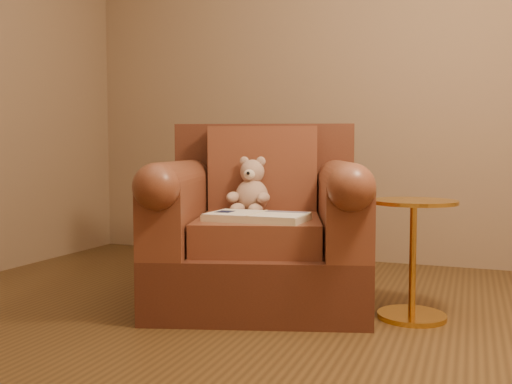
% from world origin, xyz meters
% --- Properties ---
extents(floor, '(4.00, 4.00, 0.00)m').
position_xyz_m(floor, '(0.00, 0.00, 0.00)').
color(floor, brown).
rests_on(floor, ground).
extents(armchair, '(1.30, 1.27, 0.95)m').
position_xyz_m(armchair, '(-0.15, 0.73, 0.37)').
color(armchair, '#552A1C').
rests_on(armchair, floor).
extents(teddy_bear, '(0.23, 0.26, 0.31)m').
position_xyz_m(teddy_bear, '(-0.23, 0.80, 0.57)').
color(teddy_bear, tan).
rests_on(teddy_bear, armchair).
extents(guidebook, '(0.47, 0.28, 0.04)m').
position_xyz_m(guidebook, '(-0.07, 0.48, 0.47)').
color(guidebook, beige).
rests_on(guidebook, armchair).
extents(side_table, '(0.40, 0.40, 0.56)m').
position_xyz_m(side_table, '(0.64, 0.65, 0.30)').
color(side_table, gold).
rests_on(side_table, floor).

